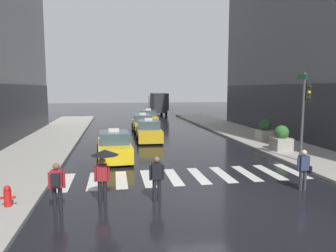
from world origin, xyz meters
The scene contains 15 objects.
ground_plane centered at (0.00, 0.00, 0.00)m, with size 160.00×160.00×0.00m, color black.
crosswalk_markings centered at (0.00, 3.00, 0.00)m, with size 11.30×2.80×0.01m.
traffic_light_pole centered at (6.85, 4.38, 3.26)m, with size 0.44×0.84×4.80m.
taxi_lead centered at (-3.29, 7.22, 0.72)m, with size 2.09×4.61×1.80m.
taxi_second centered at (-0.61, 13.21, 0.72)m, with size 2.01×4.58×1.80m.
taxi_third centered at (-0.55, 18.60, 0.72)m, with size 1.96×4.56×1.80m.
taxi_fourth centered at (0.66, 24.75, 0.72)m, with size 1.97×4.56×1.80m.
box_truck centered at (3.70, 37.82, 1.85)m, with size 2.31×7.55×3.35m.
pedestrian_with_umbrella centered at (-3.66, 0.22, 1.52)m, with size 0.96×0.96×1.94m.
pedestrian_with_backpack centered at (-5.18, -0.35, 0.97)m, with size 0.55×0.43×1.65m.
pedestrian_with_handbag centered at (4.18, 0.26, 0.93)m, with size 0.60×0.24×1.65m.
pedestrian_plain_coat centered at (-1.79, 0.05, 0.94)m, with size 0.55×0.24×1.65m.
fire_hydrant centered at (-6.83, 0.03, 0.51)m, with size 0.48×0.24×0.72m.
planter_near_corner centered at (7.25, 7.26, 0.87)m, with size 1.10×1.10×1.60m.
planter_mid_block centered at (8.05, 11.00, 0.87)m, with size 1.10×1.10×1.60m.
Camera 1 is at (-3.29, -10.76, 4.08)m, focal length 33.20 mm.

